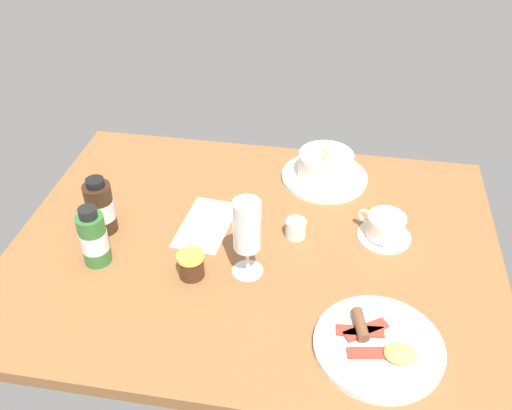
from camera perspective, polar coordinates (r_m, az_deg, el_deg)
The scene contains 10 objects.
ground_plane at distance 129.48cm, azimuth -0.12°, elevation -4.40°, with size 110.00×84.00×3.00cm, color brown.
porridge_bowl at distance 147.62cm, azimuth 7.04°, elevation 3.79°, with size 22.50×22.50×8.39cm.
cutlery_setting at distance 133.59cm, azimuth -5.18°, elevation -2.03°, with size 12.71×20.25×0.90cm.
coffee_cup at distance 131.60cm, azimuth 12.96°, elevation -2.20°, with size 12.69×12.31×5.99cm.
creamer_jug at distance 129.29cm, azimuth 4.08°, elevation -2.39°, with size 5.31×5.24×4.99cm.
wine_glass at distance 113.87cm, azimuth -0.74°, elevation -2.45°, with size 6.68×6.68×18.64cm.
jam_jar at distance 119.90cm, azimuth -6.59°, elevation -6.05°, with size 5.80×5.80×5.70cm.
sauce_bottle_brown at distance 133.14cm, azimuth -15.51°, elevation -0.22°, with size 6.45×6.45×14.21cm.
sauce_bottle_green at distance 124.97cm, azimuth -16.14°, elevation -3.25°, with size 6.04×6.04×14.42cm.
breakfast_plate at distance 109.81cm, azimuth 12.35°, elevation -13.76°, with size 24.29×24.29×3.70cm.
Camera 1 is at (-16.46, 94.67, 85.29)cm, focal length 39.46 mm.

